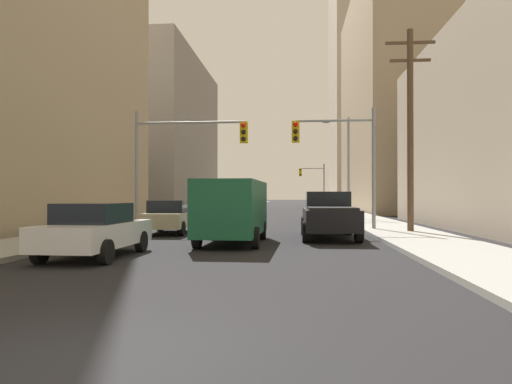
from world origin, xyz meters
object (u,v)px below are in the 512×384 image
sedan_beige (170,217)px  traffic_signal_near_left (186,148)px  sedan_grey (321,211)px  traffic_signal_near_right (338,148)px  sedan_white (95,230)px  pickup_truck_black (329,215)px  traffic_signal_far_right (313,179)px  cargo_van_green (233,208)px

sedan_beige → traffic_signal_near_left: size_ratio=0.71×
sedan_grey → traffic_signal_near_right: 6.99m
sedan_grey → sedan_white: bearing=-113.5°
sedan_beige → sedan_grey: bearing=48.1°
pickup_truck_black → traffic_signal_far_right: bearing=88.7°
sedan_beige → traffic_signal_far_right: size_ratio=0.71×
sedan_grey → traffic_signal_near_right: size_ratio=0.71×
pickup_truck_black → sedan_grey: (0.21, 9.87, -0.16)m
traffic_signal_far_right → sedan_grey: bearing=-91.3°
sedan_beige → traffic_signal_near_right: (7.78, 1.98, 3.28)m
cargo_van_green → traffic_signal_near_right: traffic_signal_near_right is taller
pickup_truck_black → sedan_grey: pickup_truck_black is taller
pickup_truck_black → sedan_beige: bearing=166.2°
sedan_white → sedan_grey: bearing=66.5°
sedan_white → traffic_signal_far_right: size_ratio=0.71×
traffic_signal_far_right → sedan_beige: bearing=-101.0°
traffic_signal_near_left → sedan_grey: bearing=41.1°
sedan_beige → sedan_grey: same height
sedan_white → sedan_grey: (7.15, 16.46, 0.00)m
traffic_signal_near_left → traffic_signal_near_right: same height
traffic_signal_near_right → sedan_grey: bearing=94.5°
sedan_white → traffic_signal_near_right: bearing=53.5°
traffic_signal_near_left → traffic_signal_near_right: size_ratio=1.00×
pickup_truck_black → cargo_van_green: size_ratio=1.03×
cargo_van_green → traffic_signal_near_left: size_ratio=0.88×
cargo_van_green → sedan_white: (-3.33, -4.11, -0.52)m
pickup_truck_black → traffic_signal_near_right: bearing=79.5°
pickup_truck_black → cargo_van_green: bearing=-145.5°
traffic_signal_near_right → cargo_van_green: bearing=-124.7°
pickup_truck_black → sedan_grey: 9.88m
sedan_beige → traffic_signal_far_right: bearing=79.0°
sedan_white → sedan_beige: bearing=91.0°
pickup_truck_black → sedan_beige: (-7.09, 1.74, -0.16)m
sedan_white → sedan_grey: 17.94m
sedan_white → traffic_signal_near_right: traffic_signal_near_right is taller
sedan_white → traffic_signal_far_right: traffic_signal_far_right is taller
sedan_beige → traffic_signal_near_right: 8.67m
cargo_van_green → traffic_signal_far_right: bearing=84.3°
sedan_white → sedan_grey: size_ratio=1.00×
sedan_beige → traffic_signal_far_right: (8.07, 41.48, 3.25)m
sedan_beige → traffic_signal_near_right: traffic_signal_near_right is taller
sedan_white → sedan_beige: 8.33m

